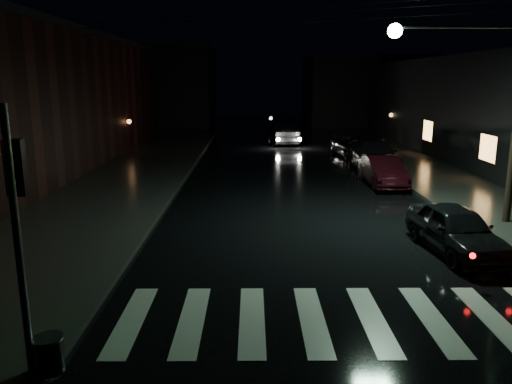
{
  "coord_description": "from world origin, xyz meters",
  "views": [
    {
      "loc": [
        1.21,
        -8.62,
        4.68
      ],
      "look_at": [
        1.31,
        4.98,
        1.6
      ],
      "focal_mm": 35.0,
      "sensor_mm": 36.0,
      "label": 1
    }
  ],
  "objects_px": {
    "parked_car_d": "(356,146)",
    "oncoming_car": "(283,133)",
    "parked_car_a": "(456,229)",
    "parked_car_c": "(373,155)",
    "parked_car_b": "(383,171)"
  },
  "relations": [
    {
      "from": "parked_car_a",
      "to": "parked_car_b",
      "type": "height_order",
      "value": "parked_car_b"
    },
    {
      "from": "parked_car_d",
      "to": "oncoming_car",
      "type": "bearing_deg",
      "value": 114.84
    },
    {
      "from": "parked_car_a",
      "to": "parked_car_c",
      "type": "distance_m",
      "value": 12.97
    },
    {
      "from": "parked_car_d",
      "to": "oncoming_car",
      "type": "relative_size",
      "value": 0.94
    },
    {
      "from": "oncoming_car",
      "to": "parked_car_a",
      "type": "bearing_deg",
      "value": 93.25
    },
    {
      "from": "parked_car_b",
      "to": "parked_car_a",
      "type": "bearing_deg",
      "value": -92.08
    },
    {
      "from": "parked_car_b",
      "to": "parked_car_c",
      "type": "bearing_deg",
      "value": 81.98
    },
    {
      "from": "parked_car_a",
      "to": "oncoming_car",
      "type": "xyz_separation_m",
      "value": [
        -3.3,
        23.95,
        0.16
      ]
    },
    {
      "from": "parked_car_a",
      "to": "oncoming_car",
      "type": "relative_size",
      "value": 0.78
    },
    {
      "from": "parked_car_a",
      "to": "parked_car_b",
      "type": "bearing_deg",
      "value": 82.36
    },
    {
      "from": "parked_car_a",
      "to": "parked_car_d",
      "type": "distance_m",
      "value": 17.49
    },
    {
      "from": "parked_car_a",
      "to": "parked_car_d",
      "type": "bearing_deg",
      "value": 81.4
    },
    {
      "from": "oncoming_car",
      "to": "parked_car_c",
      "type": "bearing_deg",
      "value": 105.85
    },
    {
      "from": "parked_car_a",
      "to": "oncoming_car",
      "type": "height_order",
      "value": "oncoming_car"
    },
    {
      "from": "parked_car_d",
      "to": "parked_car_c",
      "type": "bearing_deg",
      "value": -97.51
    }
  ]
}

